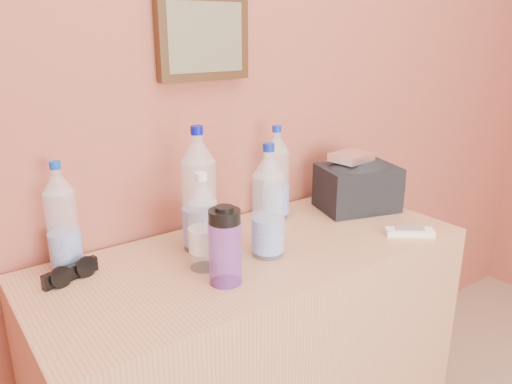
% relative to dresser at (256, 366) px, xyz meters
% --- Properties ---
extents(picture_frame, '(0.30, 0.03, 0.25)m').
position_rel_dresser_xyz_m(picture_frame, '(0.00, 0.26, 1.00)').
color(picture_frame, '#382311').
rests_on(picture_frame, room_shell).
extents(dresser, '(1.29, 0.54, 0.81)m').
position_rel_dresser_xyz_m(dresser, '(0.00, 0.00, 0.00)').
color(dresser, '#9F7743').
rests_on(dresser, ground).
extents(pet_large_a, '(0.08, 0.08, 0.30)m').
position_rel_dresser_xyz_m(pet_large_a, '(-0.48, 0.21, 0.54)').
color(pet_large_a, white).
rests_on(pet_large_a, dresser).
extents(pet_large_b, '(0.10, 0.10, 0.36)m').
position_rel_dresser_xyz_m(pet_large_b, '(-0.12, 0.11, 0.56)').
color(pet_large_b, silver).
rests_on(pet_large_b, dresser).
extents(pet_large_c, '(0.09, 0.09, 0.32)m').
position_rel_dresser_xyz_m(pet_large_c, '(0.22, 0.18, 0.54)').
color(pet_large_c, white).
rests_on(pet_large_c, dresser).
extents(pet_large_d, '(0.09, 0.09, 0.33)m').
position_rel_dresser_xyz_m(pet_large_d, '(0.01, -0.04, 0.55)').
color(pet_large_d, white).
rests_on(pet_large_d, dresser).
extents(pet_small, '(0.08, 0.08, 0.27)m').
position_rel_dresser_xyz_m(pet_small, '(-0.18, -0.01, 0.52)').
color(pet_small, silver).
rests_on(pet_small, dresser).
extents(nalgene_bottle, '(0.08, 0.08, 0.21)m').
position_rel_dresser_xyz_m(nalgene_bottle, '(-0.17, -0.11, 0.51)').
color(nalgene_bottle, purple).
rests_on(nalgene_bottle, dresser).
extents(sunglasses, '(0.16, 0.10, 0.04)m').
position_rel_dresser_xyz_m(sunglasses, '(-0.49, 0.13, 0.42)').
color(sunglasses, black).
rests_on(sunglasses, dresser).
extents(ac_remote, '(0.15, 0.13, 0.02)m').
position_rel_dresser_xyz_m(ac_remote, '(0.46, -0.19, 0.41)').
color(ac_remote, beige).
rests_on(ac_remote, dresser).
extents(toiletry_bag, '(0.31, 0.26, 0.18)m').
position_rel_dresser_xyz_m(toiletry_bag, '(0.50, 0.08, 0.49)').
color(toiletry_bag, black).
rests_on(toiletry_bag, dresser).
extents(foil_packet, '(0.14, 0.12, 0.03)m').
position_rel_dresser_xyz_m(foil_packet, '(0.47, 0.09, 0.60)').
color(foil_packet, silver).
rests_on(foil_packet, toiletry_bag).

